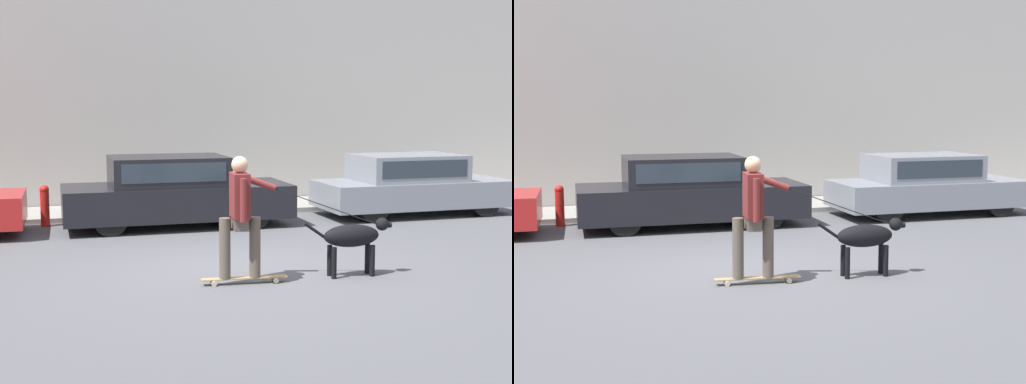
{
  "view_description": "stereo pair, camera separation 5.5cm",
  "coord_description": "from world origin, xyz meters",
  "views": [
    {
      "loc": [
        -2.67,
        -9.37,
        2.34
      ],
      "look_at": [
        0.57,
        1.38,
        0.95
      ],
      "focal_mm": 50.0,
      "sensor_mm": 36.0,
      "label": 1
    },
    {
      "loc": [
        -2.62,
        -9.39,
        2.34
      ],
      "look_at": [
        0.57,
        1.38,
        0.95
      ],
      "focal_mm": 50.0,
      "sensor_mm": 36.0,
      "label": 2
    }
  ],
  "objects": [
    {
      "name": "sidewalk_curb",
      "position": [
        0.0,
        5.92,
        0.05
      ],
      "size": [
        30.0,
        1.83,
        0.1
      ],
      "color": "gray",
      "rests_on": "ground_plane"
    },
    {
      "name": "parked_car_1",
      "position": [
        -0.26,
        4.06,
        0.65
      ],
      "size": [
        4.3,
        1.73,
        1.35
      ],
      "rotation": [
        0.0,
        0.0,
        -0.01
      ],
      "color": "black",
      "rests_on": "ground_plane"
    },
    {
      "name": "parked_car_2",
      "position": [
        4.81,
        4.06,
        0.62
      ],
      "size": [
        4.13,
        1.72,
        1.28
      ],
      "rotation": [
        0.0,
        0.0,
        0.01
      ],
      "color": "black",
      "rests_on": "ground_plane"
    },
    {
      "name": "fire_hydrant",
      "position": [
        -2.66,
        4.76,
        0.42
      ],
      "size": [
        0.18,
        0.18,
        0.8
      ],
      "color": "red",
      "rests_on": "ground_plane"
    },
    {
      "name": "skateboarder",
      "position": [
        -0.23,
        -0.59,
        0.95
      ],
      "size": [
        2.54,
        0.6,
        1.68
      ],
      "rotation": [
        0.0,
        0.0,
        -0.09
      ],
      "color": "beige",
      "rests_on": "ground_plane"
    },
    {
      "name": "ground_plane",
      "position": [
        0.0,
        0.0,
        0.0
      ],
      "size": [
        36.0,
        36.0,
        0.0
      ],
      "primitive_type": "plane",
      "color": "#545459"
    },
    {
      "name": "dog",
      "position": [
        1.35,
        -0.61,
        0.54
      ],
      "size": [
        1.27,
        0.33,
        0.79
      ],
      "rotation": [
        0.0,
        0.0,
        -0.03
      ],
      "color": "black",
      "rests_on": "ground_plane"
    },
    {
      "name": "back_wall",
      "position": [
        0.0,
        7.01,
        2.53
      ],
      "size": [
        32.0,
        0.3,
        5.06
      ],
      "color": "#B2ADA8",
      "rests_on": "ground_plane"
    }
  ]
}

